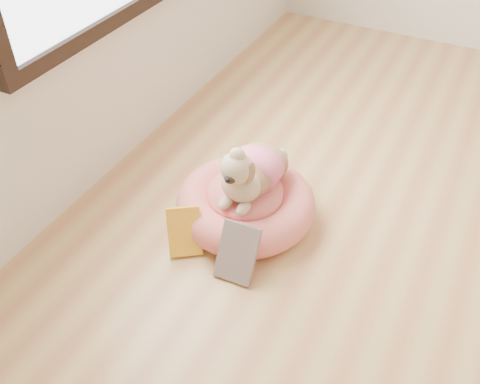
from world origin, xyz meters
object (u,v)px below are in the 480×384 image
at_px(book_yellow, 184,232).
at_px(book_white, 237,253).
at_px(dog, 250,163).
at_px(pet_bed, 245,204).

distance_m(book_yellow, book_white, 0.24).
distance_m(dog, book_yellow, 0.37).
bearing_deg(book_white, pet_bed, 107.90).
bearing_deg(pet_bed, dog, 17.46).
distance_m(pet_bed, dog, 0.22).
relative_size(book_yellow, book_white, 0.88).
xyz_separation_m(dog, book_white, (0.09, -0.29, -0.19)).
height_order(dog, book_yellow, dog).
height_order(book_yellow, book_white, book_white).
distance_m(pet_bed, book_yellow, 0.30).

